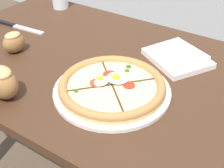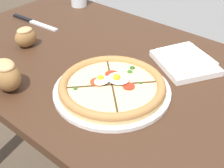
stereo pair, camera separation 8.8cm
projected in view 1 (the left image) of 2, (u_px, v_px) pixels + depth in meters
dining_table at (123, 98)px, 1.05m from camera, size 1.46×0.76×0.76m
pizza at (112, 87)px, 0.89m from camera, size 0.34×0.34×0.05m
napkin_folded at (177, 57)px, 1.04m from camera, size 0.25×0.24×0.04m
bread_piece_mid at (2, 82)px, 0.86m from camera, size 0.12×0.09×0.09m
bread_piece_far at (14, 42)px, 1.08m from camera, size 0.07×0.09×0.07m
knife_main at (18, 27)px, 1.26m from camera, size 0.25×0.04×0.01m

